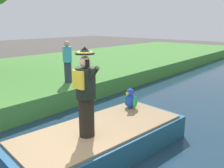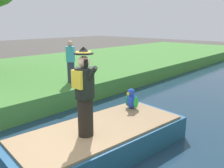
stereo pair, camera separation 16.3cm
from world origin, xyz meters
The scene contains 4 objects.
boat centered at (0.00, 1.08, 0.40)m, with size 2.23×4.36×0.61m.
person_pirate centered at (0.06, 0.58, 1.64)m, with size 0.61×0.42×1.85m.
parrot_plush centered at (-0.25, 2.53, 0.95)m, with size 0.36×0.35×0.57m.
person_bystander centered at (-3.76, 3.18, 1.57)m, with size 0.34×0.34×1.60m.
Camera 1 is at (3.47, -2.54, 2.99)m, focal length 38.40 mm.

